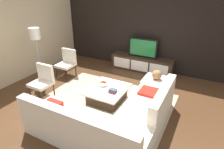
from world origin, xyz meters
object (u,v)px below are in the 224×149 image
Objects in this scene: book_stack at (113,91)px; sectional_couch at (111,120)px; television at (143,48)px; ottoman at (156,86)px; decorative_ball at (157,75)px; media_console at (142,64)px; coffee_table at (107,94)px; fruit_bowl at (103,84)px; accent_chair_near at (43,79)px; floor_lamp at (35,37)px; accent_chair_far at (67,61)px.

sectional_couch is at bearing -64.03° from book_stack.
ottoman is (0.87, -1.25, -0.62)m from television.
decorative_ball is at bearing -55.18° from television.
decorative_ball is (0.87, -1.25, 0.28)m from media_console.
decorative_ball is (0.00, 0.00, 0.33)m from ottoman.
fruit_bowl reaches higher than coffee_table.
fruit_bowl is 1.49× the size of book_stack.
accent_chair_near is at bearing -121.83° from media_console.
coffee_table is 1.76m from accent_chair_near.
sectional_couch is (0.53, -3.26, 0.04)m from media_console.
floor_lamp is 3.62m from decorative_ball.
ottoman is at bearing 15.81° from floor_lamp.
media_console reaches higher than book_stack.
accent_chair_far is (-2.04, -1.50, -0.34)m from television.
accent_chair_far is (-1.94, 0.80, 0.29)m from coffee_table.
sectional_couch reaches higher than ottoman.
floor_lamp is 2.36× the size of ottoman.
sectional_couch reaches higher than fruit_bowl.
accent_chair_near reaches higher than media_console.
media_console is at bearing -90.00° from television.
accent_chair_near reaches higher than decorative_ball.
accent_chair_near is (-2.29, 0.43, 0.20)m from sectional_couch.
floor_lamp is at bearing -138.68° from television.
coffee_table is (-0.10, -2.30, -0.05)m from media_console.
floor_lamp is at bearing 133.85° from accent_chair_near.
floor_lamp is (-2.41, 0.09, 1.18)m from coffee_table.
sectional_couch is 2.34× the size of coffee_table.
accent_chair_far is at bearing 145.71° from sectional_couch.
sectional_couch reaches higher than book_stack.
accent_chair_near is 1.92m from book_stack.
fruit_bowl is (-0.28, -2.20, -0.40)m from television.
coffee_table is at bearing -16.66° from accent_chair_far.
sectional_couch is 2.85× the size of accent_chair_near.
sectional_couch is at bearing -56.58° from coffee_table.
floor_lamp is at bearing -117.81° from accent_chair_far.
book_stack is at bearing -122.76° from decorative_ball.
fruit_bowl is at bearing 151.74° from book_stack.
accent_chair_near is 1.32m from floor_lamp.
ottoman is at bearing 47.15° from coffee_table.
floor_lamp is 2.81m from book_stack.
accent_chair_far is at bearing 158.41° from fruit_bowl.
sectional_couch is at bearing -80.71° from television.
sectional_couch is (0.53, -3.26, -0.53)m from television.
floor_lamp reaches higher than sectional_couch.
television is at bearing 51.16° from accent_chair_near.
decorative_ball is at bearing 57.24° from book_stack.
coffee_table is 0.34m from book_stack.
fruit_bowl is (-0.28, -2.20, 0.17)m from media_console.
accent_chair_far is (-1.76, 0.70, 0.06)m from fruit_bowl.
ottoman is (0.34, 2.00, -0.09)m from sectional_couch.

